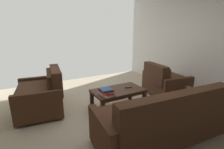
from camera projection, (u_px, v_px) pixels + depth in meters
name	position (u px, v px, depth m)	size (l,w,h in m)	color
ground_plane	(113.00, 114.00, 3.24)	(5.15, 5.57, 0.01)	#B7A88E
wall_left	(200.00, 39.00, 4.08)	(0.12, 5.57, 2.89)	white
sofa_main	(163.00, 119.00, 2.36)	(2.07, 0.98, 0.89)	black
loveseat_near	(42.00, 94.00, 3.30)	(0.98, 1.24, 0.89)	black
coffee_table	(118.00, 93.00, 3.39)	(1.09, 0.62, 0.43)	#3D2316
armchair_side	(164.00, 82.00, 4.12)	(0.98, 1.12, 0.85)	black
book_stack	(107.00, 92.00, 3.09)	(0.26, 0.33, 0.13)	silver
tv_remote	(129.00, 87.00, 3.50)	(0.16, 0.05, 0.02)	black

